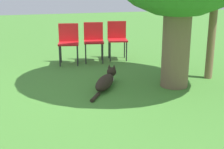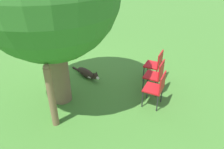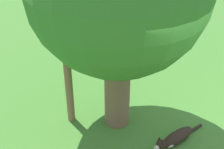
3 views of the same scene
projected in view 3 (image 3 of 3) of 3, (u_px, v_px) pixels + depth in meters
ground_plane at (168, 132)px, 5.83m from camera, size 30.00×30.00×0.00m
dog at (175, 138)px, 5.51m from camera, size 1.08×0.75×0.33m
fence_post at (69, 88)px, 5.75m from camera, size 0.14×0.14×1.48m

